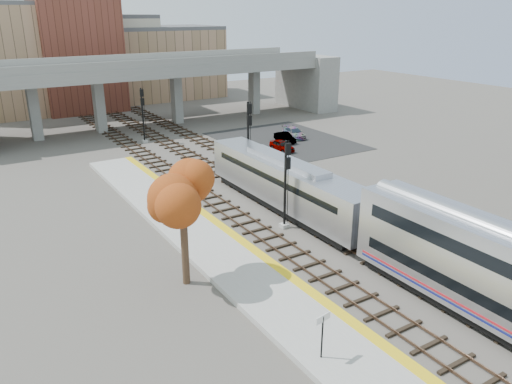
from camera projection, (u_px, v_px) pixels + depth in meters
ground at (354, 258)px, 32.93m from camera, size 160.00×160.00×0.00m
platform at (261, 286)px, 29.28m from camera, size 4.50×60.00×0.35m
yellow_strip at (288, 274)px, 30.16m from camera, size 0.70×60.00×0.01m
tracks at (264, 197)px, 43.33m from camera, size 10.70×95.00×0.25m
overpass at (162, 83)px, 69.25m from camera, size 54.00×12.00×9.50m
buildings_far at (92, 57)px, 83.93m from camera, size 43.00×21.00×20.60m
parking_lot at (285, 141)px, 62.18m from camera, size 14.00×18.00×0.04m
locomotive at (285, 183)px, 40.10m from camera, size 3.02×19.05×4.10m
signal_mast_near at (286, 187)px, 36.34m from camera, size 0.60×0.64×6.72m
signal_mast_mid at (248, 140)px, 47.87m from camera, size 0.60×0.64×7.31m
signal_mast_far at (143, 117)px, 60.31m from camera, size 0.60×0.64×6.65m
station_sign at (323, 327)px, 22.44m from camera, size 0.90×0.20×2.27m
tree at (182, 194)px, 27.97m from camera, size 3.60×3.60×7.68m
car_a at (282, 146)px, 57.48m from camera, size 1.47×3.64×1.24m
car_b at (285, 138)px, 61.19m from camera, size 1.60×3.70×1.19m
car_c at (294, 133)px, 63.45m from camera, size 2.51×4.58×1.26m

